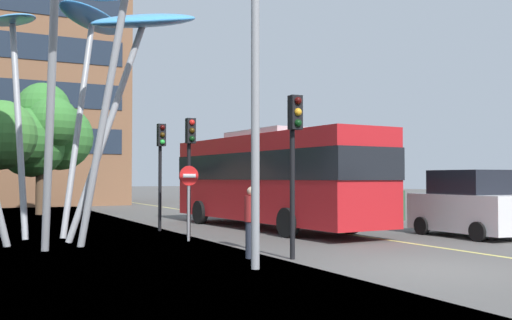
{
  "coord_description": "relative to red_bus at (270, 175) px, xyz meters",
  "views": [
    {
      "loc": [
        -8.9,
        -9.44,
        1.91
      ],
      "look_at": [
        -0.21,
        8.1,
        2.5
      ],
      "focal_mm": 41.47,
      "sensor_mm": 36.0,
      "label": 1
    }
  ],
  "objects": [
    {
      "name": "traffic_light_kerb_far",
      "position": [
        -3.85,
        -1.81,
        0.74
      ],
      "size": [
        0.28,
        0.42,
        3.81
      ],
      "color": "black",
      "rests_on": "ground"
    },
    {
      "name": "tree_pavement_far",
      "position": [
        -6.59,
        13.08,
        2.21
      ],
      "size": [
        5.09,
        4.92,
        6.92
      ],
      "color": "brown",
      "rests_on": "ground"
    },
    {
      "name": "car_side_street",
      "position": [
        4.23,
        7.51,
        -1.04
      ],
      "size": [
        1.91,
        3.87,
        2.12
      ],
      "color": "gray",
      "rests_on": "ground"
    },
    {
      "name": "red_bus",
      "position": [
        0.0,
        0.0,
        0.0
      ],
      "size": [
        3.38,
        11.49,
        3.69
      ],
      "color": "red",
      "rests_on": "ground"
    },
    {
      "name": "street_lamp",
      "position": [
        -4.49,
        -8.5,
        2.65
      ],
      "size": [
        1.51,
        0.44,
        7.29
      ],
      "color": "gray",
      "rests_on": "ground"
    },
    {
      "name": "traffic_light_kerb_near",
      "position": [
        -3.38,
        -7.64,
        0.76
      ],
      "size": [
        0.28,
        0.42,
        3.84
      ],
      "color": "black",
      "rests_on": "ground"
    },
    {
      "name": "car_parked_far",
      "position": [
        4.78,
        1.2,
        -0.98
      ],
      "size": [
        1.95,
        4.27,
        2.24
      ],
      "color": "#2D5138",
      "rests_on": "ground"
    },
    {
      "name": "traffic_light_island_mid",
      "position": [
        -3.96,
        0.92,
        0.76
      ],
      "size": [
        0.28,
        0.42,
        3.85
      ],
      "color": "black",
      "rests_on": "ground"
    },
    {
      "name": "car_parked_mid",
      "position": [
        4.38,
        -5.51,
        -1.01
      ],
      "size": [
        1.99,
        3.9,
        2.16
      ],
      "color": "silver",
      "rests_on": "ground"
    },
    {
      "name": "ground",
      "position": [
        -2.06,
        -10.17,
        -2.07
      ],
      "size": [
        120.0,
        240.0,
        0.1
      ],
      "color": "#54514F"
    },
    {
      "name": "leaf_sculpture",
      "position": [
        -8.33,
        -1.85,
        4.68
      ],
      "size": [
        9.77,
        10.92,
        7.92
      ],
      "color": "#9EA0A5",
      "rests_on": "ground"
    },
    {
      "name": "pedestrian",
      "position": [
        -4.18,
        -6.98,
        -1.16
      ],
      "size": [
        0.34,
        0.34,
        1.7
      ],
      "color": "#2D3342",
      "rests_on": "ground"
    },
    {
      "name": "no_entry_sign",
      "position": [
        -4.21,
        -2.7,
        -0.49
      ],
      "size": [
        0.6,
        0.12,
        2.27
      ],
      "color": "gray",
      "rests_on": "ground"
    }
  ]
}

